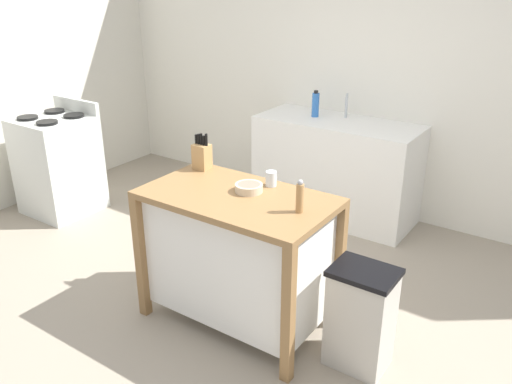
{
  "coord_description": "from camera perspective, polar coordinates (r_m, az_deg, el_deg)",
  "views": [
    {
      "loc": [
        1.72,
        -2.39,
        2.15
      ],
      "look_at": [
        -0.02,
        0.15,
        0.84
      ],
      "focal_mm": 37.24,
      "sensor_mm": 36.0,
      "label": 1
    }
  ],
  "objects": [
    {
      "name": "drinking_cup",
      "position": [
        3.3,
        1.63,
        1.44
      ],
      "size": [
        0.07,
        0.07,
        0.1
      ],
      "color": "silver",
      "rests_on": "kitchen_island"
    },
    {
      "name": "ground_plane",
      "position": [
        3.65,
        -1.2,
        -13.1
      ],
      "size": [
        6.92,
        6.92,
        0.0
      ],
      "primitive_type": "plane",
      "color": "gray",
      "rests_on": "ground"
    },
    {
      "name": "pepper_grinder",
      "position": [
        2.93,
        4.73,
        -0.53
      ],
      "size": [
        0.04,
        0.04,
        0.19
      ],
      "color": "#AD7F4C",
      "rests_on": "kitchen_island"
    },
    {
      "name": "stove",
      "position": [
        5.27,
        -20.46,
        2.81
      ],
      "size": [
        0.6,
        0.6,
        1.02
      ],
      "color": "silver",
      "rests_on": "ground"
    },
    {
      "name": "bowl_ceramic_wide",
      "position": [
        3.21,
        -0.77,
        0.47
      ],
      "size": [
        0.17,
        0.17,
        0.05
      ],
      "color": "beige",
      "rests_on": "kitchen_island"
    },
    {
      "name": "bottle_spray_cleaner",
      "position": [
        4.85,
        6.41,
        9.33
      ],
      "size": [
        0.06,
        0.06,
        0.24
      ],
      "color": "blue",
      "rests_on": "sink_counter"
    },
    {
      "name": "wall_back",
      "position": [
        4.89,
        13.52,
        12.41
      ],
      "size": [
        5.92,
        0.1,
        2.6
      ],
      "primitive_type": "cube",
      "color": "silver",
      "rests_on": "ground"
    },
    {
      "name": "sink_faucet",
      "position": [
        4.85,
        9.68,
        9.13
      ],
      "size": [
        0.02,
        0.02,
        0.22
      ],
      "color": "#B7BCC1",
      "rests_on": "sink_counter"
    },
    {
      "name": "knife_block",
      "position": [
        3.58,
        -5.83,
        3.91
      ],
      "size": [
        0.11,
        0.09,
        0.25
      ],
      "color": "tan",
      "rests_on": "kitchen_island"
    },
    {
      "name": "trash_bin",
      "position": [
        3.15,
        11.18,
        -13.08
      ],
      "size": [
        0.36,
        0.28,
        0.63
      ],
      "color": "#B7B2A8",
      "rests_on": "ground"
    },
    {
      "name": "sink_counter",
      "position": [
        4.89,
        8.55,
        2.47
      ],
      "size": [
        1.45,
        0.6,
        0.9
      ],
      "color": "white",
      "rests_on": "ground"
    },
    {
      "name": "kitchen_island",
      "position": [
        3.35,
        -1.94,
        -6.5
      ],
      "size": [
        1.17,
        0.67,
        0.89
      ],
      "color": "olive",
      "rests_on": "ground"
    },
    {
      "name": "wall_left",
      "position": [
        5.71,
        -22.1,
        12.83
      ],
      "size": [
        0.1,
        2.71,
        2.6
      ],
      "primitive_type": "cube",
      "color": "silver",
      "rests_on": "ground"
    }
  ]
}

